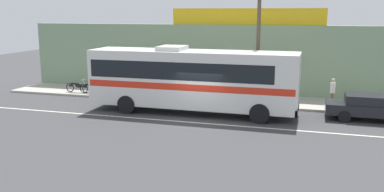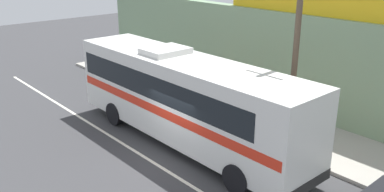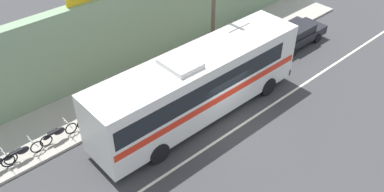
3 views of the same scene
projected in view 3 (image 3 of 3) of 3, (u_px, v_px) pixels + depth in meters
The scene contains 12 objects.
ground_plane at pixel (226, 120), 20.48m from camera, with size 70.00×70.00×0.00m, color #3A3A3D.
sidewalk_slab at pixel (162, 75), 23.51m from camera, with size 30.00×3.60×0.14m, color #A8A399.
storefront_facade at pixel (137, 26), 23.35m from camera, with size 30.00×0.70×4.80m, color gray.
road_center_stripe at pixel (237, 128), 20.01m from camera, with size 30.00×0.14×0.01m, color silver.
intercity_bus at pixel (198, 83), 19.49m from camera, with size 11.73×2.66×3.78m.
parked_car at pixel (295, 34), 26.01m from camera, with size 4.52×1.85×1.37m.
utility_pole at pixel (214, 2), 21.35m from camera, with size 1.60×0.22×8.19m.
motorcycle_green at pixel (21, 152), 17.87m from camera, with size 1.94×0.56×0.94m.
motorcycle_orange at pixel (58, 133), 18.87m from camera, with size 1.89×0.56×0.94m.
motorcycle_red at pixel (94, 116), 19.86m from camera, with size 1.94×0.56×0.94m.
pedestrian_far_right at pixel (251, 26), 26.14m from camera, with size 0.30×0.48×1.69m.
pedestrian_by_curb at pixel (140, 79), 21.41m from camera, with size 0.30×0.48×1.64m.
Camera 3 is at (-11.63, -10.38, 13.45)m, focal length 37.85 mm.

